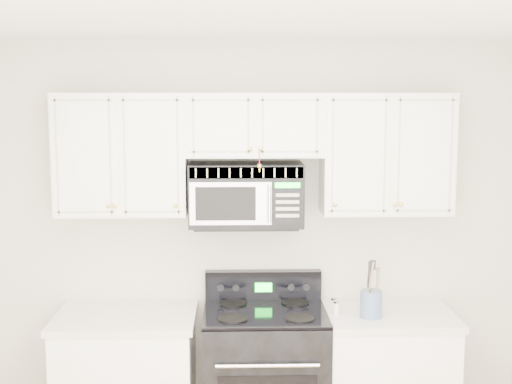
{
  "coord_description": "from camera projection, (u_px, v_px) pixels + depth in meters",
  "views": [
    {
      "loc": [
        -0.12,
        -2.83,
        2.25
      ],
      "look_at": [
        0.0,
        1.3,
        1.69
      ],
      "focal_mm": 50.0,
      "sensor_mm": 36.0,
      "label": 1
    }
  ],
  "objects": [
    {
      "name": "utensil_crock",
      "position": [
        371.0,
        302.0,
        4.31
      ],
      "size": [
        0.13,
        0.13,
        0.35
      ],
      "color": "slate",
      "rests_on": "base_cabinet_right"
    },
    {
      "name": "shaker_pepper",
      "position": [
        334.0,
        305.0,
        4.42
      ],
      "size": [
        0.04,
        0.04,
        0.09
      ],
      "color": "silver",
      "rests_on": "base_cabinet_right"
    },
    {
      "name": "upper_cabinets",
      "position": [
        255.0,
        148.0,
        4.42
      ],
      "size": [
        2.44,
        0.37,
        0.75
      ],
      "color": "white",
      "rests_on": "ground"
    },
    {
      "name": "range",
      "position": [
        265.0,
        380.0,
        4.46
      ],
      "size": [
        0.76,
        0.69,
        1.12
      ],
      "color": "black",
      "rests_on": "ground"
    },
    {
      "name": "room",
      "position": [
        265.0,
        329.0,
        2.93
      ],
      "size": [
        3.51,
        3.51,
        2.61
      ],
      "color": "#A37745",
      "rests_on": "ground"
    },
    {
      "name": "microwave",
      "position": [
        246.0,
        194.0,
        4.44
      ],
      "size": [
        0.7,
        0.4,
        0.39
      ],
      "color": "black",
      "rests_on": "ground"
    },
    {
      "name": "shaker_salt",
      "position": [
        336.0,
        308.0,
        4.36
      ],
      "size": [
        0.04,
        0.04,
        0.09
      ],
      "color": "silver",
      "rests_on": "base_cabinet_right"
    }
  ]
}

